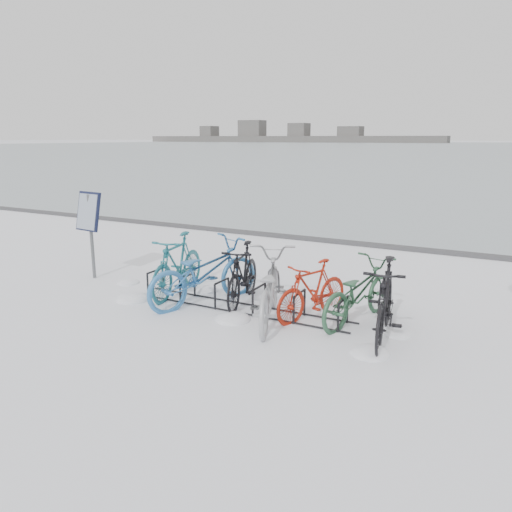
# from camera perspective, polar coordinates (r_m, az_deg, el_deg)

# --- Properties ---
(ground) EXTENTS (900.00, 900.00, 0.00)m
(ground) POSITION_cam_1_polar(r_m,az_deg,el_deg) (8.50, -1.82, -6.05)
(ground) COLOR white
(ground) RESTS_ON ground
(ice_sheet) EXTENTS (400.00, 298.00, 0.02)m
(ice_sheet) POSITION_cam_1_polar(r_m,az_deg,el_deg) (162.02, 27.03, 11.00)
(ice_sheet) COLOR #A5B2BB
(ice_sheet) RESTS_ON ground
(quay_edge) EXTENTS (400.00, 0.25, 0.10)m
(quay_edge) POSITION_cam_1_polar(r_m,az_deg,el_deg) (13.74, 10.46, 1.52)
(quay_edge) COLOR #3F3F42
(quay_edge) RESTS_ON ground
(bike_rack) EXTENTS (4.00, 0.48, 0.46)m
(bike_rack) POSITION_cam_1_polar(r_m,az_deg,el_deg) (8.44, -1.83, -4.90)
(bike_rack) COLOR black
(bike_rack) RESTS_ON ground
(info_board) EXTENTS (0.61, 0.28, 1.78)m
(info_board) POSITION_cam_1_polar(r_m,az_deg,el_deg) (10.56, -18.56, 4.28)
(info_board) COLOR #595B5E
(info_board) RESTS_ON ground
(shoreline) EXTENTS (180.00, 12.00, 9.50)m
(shoreline) POSITION_cam_1_polar(r_m,az_deg,el_deg) (295.19, 2.72, 13.41)
(shoreline) COLOR #494949
(shoreline) RESTS_ON ground
(bike_0) EXTENTS (0.83, 1.97, 1.15)m
(bike_0) POSITION_cam_1_polar(r_m,az_deg,el_deg) (9.28, -8.97, -0.82)
(bike_0) COLOR #1E6773
(bike_0) RESTS_ON ground
(bike_1) EXTENTS (1.56, 2.37, 1.17)m
(bike_1) POSITION_cam_1_polar(r_m,az_deg,el_deg) (8.68, -5.99, -1.65)
(bike_1) COLOR teal
(bike_1) RESTS_ON ground
(bike_2) EXTENTS (0.91, 1.87, 1.08)m
(bike_2) POSITION_cam_1_polar(r_m,az_deg,el_deg) (8.67, -1.53, -1.90)
(bike_2) COLOR black
(bike_2) RESTS_ON ground
(bike_3) EXTENTS (1.47, 2.31, 1.14)m
(bike_3) POSITION_cam_1_polar(r_m,az_deg,el_deg) (7.81, 1.44, -3.40)
(bike_3) COLOR #9EA0A4
(bike_3) RESTS_ON ground
(bike_4) EXTENTS (0.98, 1.65, 0.96)m
(bike_4) POSITION_cam_1_polar(r_m,az_deg,el_deg) (8.04, 6.47, -3.68)
(bike_4) COLOR #AA2210
(bike_4) RESTS_ON ground
(bike_5) EXTENTS (1.14, 2.05, 1.02)m
(bike_5) POSITION_cam_1_polar(r_m,az_deg,el_deg) (7.97, 11.62, -3.79)
(bike_5) COLOR #2A5337
(bike_5) RESTS_ON ground
(bike_6) EXTENTS (0.82, 2.01, 1.17)m
(bike_6) POSITION_cam_1_polar(r_m,az_deg,el_deg) (7.37, 14.55, -4.76)
(bike_6) COLOR black
(bike_6) RESTS_ON ground
(snow_drifts) EXTENTS (5.77, 1.96, 0.22)m
(snow_drifts) POSITION_cam_1_polar(r_m,az_deg,el_deg) (8.41, -2.55, -6.27)
(snow_drifts) COLOR white
(snow_drifts) RESTS_ON ground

